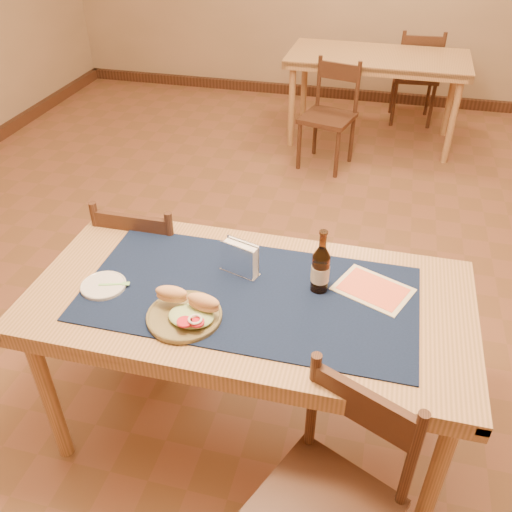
% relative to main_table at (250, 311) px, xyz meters
% --- Properties ---
extents(room, '(6.04, 7.04, 2.84)m').
position_rel_main_table_xyz_m(room, '(0.00, 0.80, 0.73)').
color(room, brown).
rests_on(room, ground).
extents(main_table, '(1.60, 0.80, 0.75)m').
position_rel_main_table_xyz_m(main_table, '(0.00, 0.00, 0.00)').
color(main_table, tan).
rests_on(main_table, ground).
extents(placemat, '(1.20, 0.60, 0.01)m').
position_rel_main_table_xyz_m(placemat, '(0.00, 0.00, 0.09)').
color(placemat, '#0F1B39').
rests_on(placemat, main_table).
extents(baseboard, '(6.00, 7.00, 0.10)m').
position_rel_main_table_xyz_m(baseboard, '(0.00, 0.80, -0.62)').
color(baseboard, '#432618').
rests_on(baseboard, ground).
extents(back_table, '(1.48, 0.76, 0.75)m').
position_rel_main_table_xyz_m(back_table, '(0.26, 3.24, 0.00)').
color(back_table, tan).
rests_on(back_table, ground).
extents(chair_main_far, '(0.40, 0.40, 0.86)m').
position_rel_main_table_xyz_m(chair_main_far, '(-0.59, 0.43, -0.22)').
color(chair_main_far, '#432618').
rests_on(chair_main_far, ground).
extents(chair_main_near, '(0.52, 0.52, 0.85)m').
position_rel_main_table_xyz_m(chair_main_near, '(0.39, -0.53, -0.23)').
color(chair_main_near, '#432618').
rests_on(chair_main_near, ground).
extents(chair_back_near, '(0.46, 0.46, 0.82)m').
position_rel_main_table_xyz_m(chair_back_near, '(-0.04, 2.68, -0.24)').
color(chair_back_near, '#432618').
rests_on(chair_back_near, ground).
extents(chair_back_far, '(0.42, 0.42, 0.86)m').
position_rel_main_table_xyz_m(chair_back_far, '(0.61, 3.77, -0.22)').
color(chair_back_far, '#432618').
rests_on(chair_back_far, ground).
extents(sandwich_plate, '(0.26, 0.26, 0.10)m').
position_rel_main_table_xyz_m(sandwich_plate, '(-0.17, -0.18, 0.12)').
color(sandwich_plate, brown).
rests_on(sandwich_plate, placemat).
extents(side_plate, '(0.17, 0.17, 0.01)m').
position_rel_main_table_xyz_m(side_plate, '(-0.53, -0.10, 0.10)').
color(side_plate, silver).
rests_on(side_plate, placemat).
extents(fork, '(0.11, 0.05, 0.00)m').
position_rel_main_table_xyz_m(fork, '(-0.48, -0.09, 0.10)').
color(fork, '#8DE57D').
rests_on(fork, side_plate).
extents(beer_bottle, '(0.07, 0.07, 0.25)m').
position_rel_main_table_xyz_m(beer_bottle, '(0.24, 0.08, 0.18)').
color(beer_bottle, '#47260C').
rests_on(beer_bottle, placemat).
extents(napkin_holder, '(0.16, 0.10, 0.13)m').
position_rel_main_table_xyz_m(napkin_holder, '(-0.06, 0.11, 0.15)').
color(napkin_holder, white).
rests_on(napkin_holder, placemat).
extents(menu_card, '(0.31, 0.28, 0.01)m').
position_rel_main_table_xyz_m(menu_card, '(0.43, 0.13, 0.09)').
color(menu_card, beige).
rests_on(menu_card, placemat).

